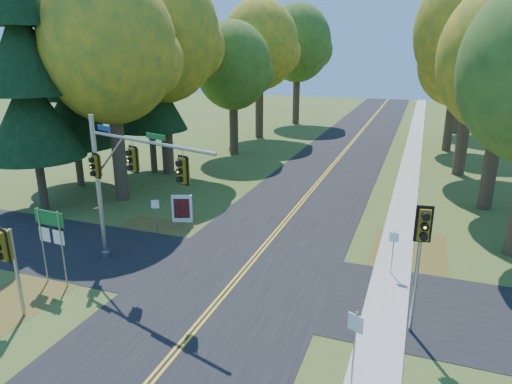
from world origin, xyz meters
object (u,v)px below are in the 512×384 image
(east_signal_pole, at_px, (422,239))
(info_kiosk, at_px, (182,209))
(traffic_mast, at_px, (121,175))
(route_sign_cluster, at_px, (51,232))

(east_signal_pole, distance_m, info_kiosk, 14.63)
(traffic_mast, bearing_deg, east_signal_pole, 13.02)
(traffic_mast, relative_size, info_kiosk, 4.47)
(east_signal_pole, xyz_separation_m, route_sign_cluster, (-14.09, -1.34, -1.24))
(east_signal_pole, height_order, route_sign_cluster, east_signal_pole)
(east_signal_pole, bearing_deg, traffic_mast, 166.90)
(east_signal_pole, bearing_deg, info_kiosk, 142.87)
(route_sign_cluster, height_order, info_kiosk, route_sign_cluster)
(info_kiosk, bearing_deg, traffic_mast, -103.61)
(traffic_mast, relative_size, east_signal_pole, 1.51)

